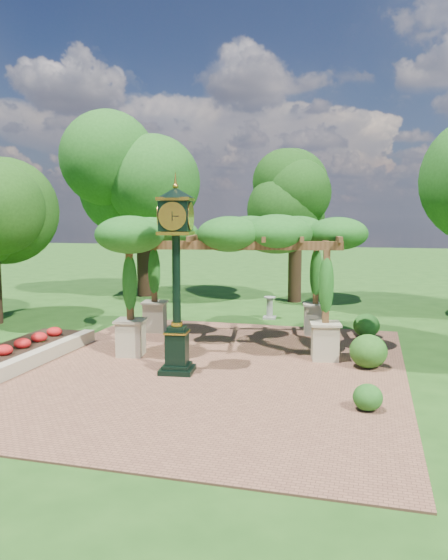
# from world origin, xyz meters

# --- Properties ---
(ground) EXTENTS (120.00, 120.00, 0.00)m
(ground) POSITION_xyz_m (0.00, 0.00, 0.00)
(ground) COLOR #1E4714
(ground) RESTS_ON ground
(brick_plaza) EXTENTS (10.00, 12.00, 0.04)m
(brick_plaza) POSITION_xyz_m (0.00, 1.00, 0.02)
(brick_plaza) COLOR brown
(brick_plaza) RESTS_ON ground
(border_wall) EXTENTS (0.35, 5.00, 0.40)m
(border_wall) POSITION_xyz_m (-4.60, 0.50, 0.20)
(border_wall) COLOR #C6B793
(border_wall) RESTS_ON ground
(flower_bed) EXTENTS (1.50, 5.00, 0.36)m
(flower_bed) POSITION_xyz_m (-5.50, 0.50, 0.18)
(flower_bed) COLOR red
(flower_bed) RESTS_ON ground
(pedestal_clock) EXTENTS (1.05, 1.05, 4.78)m
(pedestal_clock) POSITION_xyz_m (-0.67, 0.38, 2.86)
(pedestal_clock) COLOR black
(pedestal_clock) RESTS_ON brick_plaza
(pergola) EXTENTS (6.99, 5.07, 4.02)m
(pergola) POSITION_xyz_m (-0.13, 3.78, 3.29)
(pergola) COLOR tan
(pergola) RESTS_ON brick_plaza
(sundial) EXTENTS (0.52, 0.52, 0.87)m
(sundial) POSITION_xyz_m (0.25, 8.46, 0.38)
(sundial) COLOR gray
(sundial) RESTS_ON ground
(shrub_front) EXTENTS (0.72, 0.72, 0.55)m
(shrub_front) POSITION_xyz_m (4.06, -1.20, 0.32)
(shrub_front) COLOR #1F5418
(shrub_front) RESTS_ON brick_plaza
(shrub_mid) EXTENTS (1.04, 1.04, 0.89)m
(shrub_mid) POSITION_xyz_m (4.05, 2.09, 0.48)
(shrub_mid) COLOR #245417
(shrub_mid) RESTS_ON brick_plaza
(shrub_back) EXTENTS (0.96, 0.96, 0.78)m
(shrub_back) POSITION_xyz_m (3.96, 5.85, 0.43)
(shrub_back) COLOR #28671E
(shrub_back) RESTS_ON brick_plaza
(tree_west_far) EXTENTS (5.17, 5.17, 7.97)m
(tree_west_far) POSITION_xyz_m (-6.97, 12.94, 5.48)
(tree_west_far) COLOR black
(tree_west_far) RESTS_ON ground
(tree_north) EXTENTS (3.53, 3.53, 6.84)m
(tree_north) POSITION_xyz_m (0.61, 12.96, 4.68)
(tree_north) COLOR #372316
(tree_north) RESTS_ON ground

